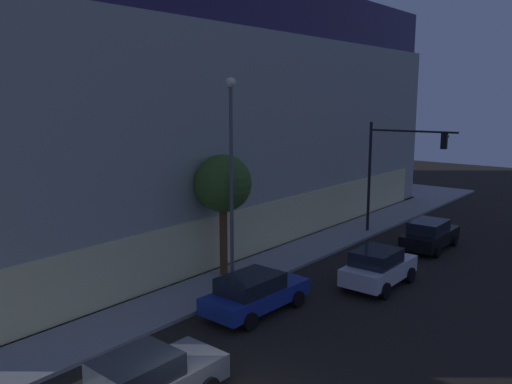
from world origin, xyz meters
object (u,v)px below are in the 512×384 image
Objects in this scene: sidewalk_tree at (223,185)px; car_black at (430,234)px; car_white at (378,267)px; traffic_light_far_corner at (395,160)px; street_lamp_sidewalk at (231,160)px; modern_building at (125,112)px; car_grey at (145,383)px; car_blue at (255,292)px.

sidewalk_tree is 12.77m from car_black.
car_white is 7.30m from car_black.
street_lamp_sidewalk is at bearing 172.69° from traffic_light_far_corner.
modern_building reaches higher than car_white.
car_grey is (-21.57, -2.82, -3.86)m from traffic_light_far_corner.
car_grey is at bearing -172.55° from traffic_light_far_corner.
traffic_light_far_corner is 1.62× the size of car_white.
car_white is (5.80, -2.48, 0.07)m from car_blue.
street_lamp_sidewalk is at bearing -112.87° from modern_building.
street_lamp_sidewalk reaches higher than sidewalk_tree.
modern_building is 16.48m from sidewalk_tree.
street_lamp_sidewalk is 13.41m from car_black.
sidewalk_tree is at bearing 56.61° from street_lamp_sidewalk.
street_lamp_sidewalk is at bearing 131.02° from car_white.
modern_building is at bearing 53.33° from car_grey.
car_blue is at bearing -113.94° from modern_building.
car_white is (12.94, -0.49, 0.04)m from car_grey.
modern_building is at bearing 68.12° from sidewalk_tree.
car_white reaches higher than car_black.
car_blue is at bearing 15.50° from car_grey.
modern_building reaches higher than car_blue.
car_blue is (-1.47, -2.50, -4.95)m from street_lamp_sidewalk.
car_white is at bearing -158.98° from traffic_light_far_corner.
car_blue is 13.25m from car_black.
modern_building is 26.77m from car_grey.
car_grey reaches higher than car_black.
traffic_light_far_corner is 0.75× the size of street_lamp_sidewalk.
modern_building is at bearing 102.75° from car_black.
sidewalk_tree is (-6.04, -15.05, -2.91)m from modern_building.
car_black is (20.23, -0.06, -0.01)m from car_grey.
sidewalk_tree is 1.22× the size of car_grey.
car_black is (11.62, -4.54, -4.93)m from street_lamp_sidewalk.
car_grey reaches higher than car_blue.
modern_building is 4.10× the size of street_lamp_sidewalk.
car_white is at bearing -23.10° from car_blue.
sidewalk_tree is 8.01m from car_white.
traffic_light_far_corner is 1.19× the size of sidewalk_tree.
car_white is at bearing -2.19° from car_grey.
car_grey is at bearing 179.83° from car_black.
car_grey is 20.23m from car_black.
street_lamp_sidewalk reaches higher than car_grey.
sidewalk_tree reaches higher than car_white.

